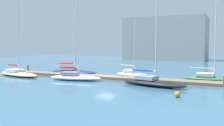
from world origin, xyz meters
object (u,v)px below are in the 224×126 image
sailboat_4 (152,81)px  harbor_building_distant (166,39)px  sailboat_2 (75,76)px  sailboat_5 (211,77)px  sailboat_1 (73,71)px  sailboat_0 (18,73)px  mooring_buoy_orange (177,94)px  sailboat_3 (132,74)px

sailboat_4 → harbor_building_distant: 53.33m
sailboat_2 → sailboat_5: (16.09, 6.76, -0.03)m
sailboat_2 → harbor_building_distant: harbor_building_distant is taller
sailboat_1 → sailboat_5: bearing=2.5°
sailboat_0 → sailboat_5: size_ratio=1.02×
sailboat_2 → mooring_buoy_orange: sailboat_2 is taller
sailboat_1 → mooring_buoy_orange: (18.78, -11.41, -0.21)m
sailboat_1 → sailboat_2: sailboat_2 is taller
sailboat_1 → sailboat_5: 20.59m
mooring_buoy_orange → sailboat_5: bearing=81.5°
sailboat_0 → sailboat_5: 27.19m
sailboat_2 → sailboat_4: (10.39, -0.12, -0.00)m
sailboat_1 → sailboat_4: 16.13m
sailboat_1 → mooring_buoy_orange: bearing=-30.6°
mooring_buoy_orange → harbor_building_distant: size_ratio=0.02×
mooring_buoy_orange → harbor_building_distant: harbor_building_distant is taller
sailboat_4 → mooring_buoy_orange: 6.49m
sailboat_2 → sailboat_3: size_ratio=1.27×
sailboat_4 → mooring_buoy_orange: sailboat_4 is taller
sailboat_1 → harbor_building_distant: bearing=85.7°
sailboat_2 → mooring_buoy_orange: 15.24m
sailboat_2 → sailboat_5: bearing=11.4°
sailboat_4 → sailboat_5: (5.70, 6.88, -0.03)m
sailboat_0 → harbor_building_distant: bearing=92.5°
sailboat_4 → sailboat_3: bearing=140.8°
harbor_building_distant → sailboat_2: bearing=-89.4°
sailboat_0 → sailboat_2: 10.31m
harbor_building_distant → sailboat_3: bearing=-82.2°
sailboat_3 → sailboat_5: bearing=16.7°
sailboat_0 → sailboat_3: 17.03m
sailboat_3 → sailboat_2: bearing=-118.4°
mooring_buoy_orange → harbor_building_distant: bearing=104.6°
mooring_buoy_orange → harbor_building_distant: 59.26m
sailboat_1 → sailboat_2: (4.49, -6.11, 0.04)m
sailboat_2 → sailboat_5: sailboat_5 is taller
sailboat_3 → sailboat_5: 10.46m
sailboat_5 → sailboat_2: bearing=-156.3°
sailboat_0 → harbor_building_distant: (9.76, 51.47, 5.95)m
mooring_buoy_orange → sailboat_1: bearing=148.7°
sailboat_0 → sailboat_5: sailboat_0 is taller
sailboat_3 → sailboat_4: sailboat_4 is taller
harbor_building_distant → mooring_buoy_orange: bearing=-75.4°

